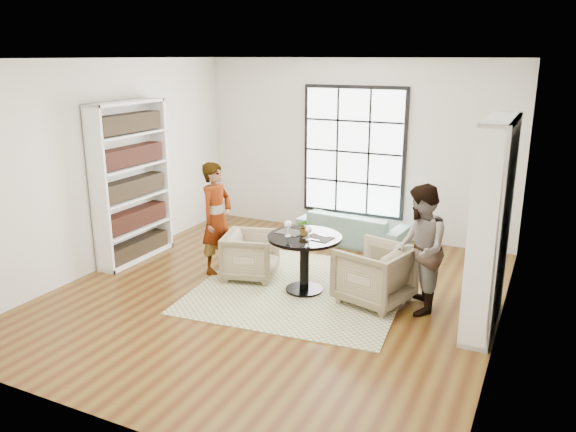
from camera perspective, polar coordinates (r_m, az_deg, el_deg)
The scene contains 16 objects.
ground at distance 7.47m, azimuth -1.31°, elevation -7.95°, with size 6.00×6.00×0.00m, color brown.
room_shell at distance 7.53m, azimuth 0.50°, elevation 2.35°, with size 6.00×6.01×6.00m.
rug at distance 7.64m, azimuth 1.29°, elevation -7.34°, with size 2.68×2.68×0.01m, color beige.
pedestal_table at distance 7.36m, azimuth 1.69°, elevation -3.62°, with size 0.97×0.97×0.78m.
sofa at distance 9.42m, azimuth 6.62°, elevation -1.18°, with size 1.83×0.71×0.53m, color slate.
armchair_left at distance 7.92m, azimuth -3.79°, elevation -4.01°, with size 0.70×0.72×0.66m, color tan.
armchair_right at distance 7.19m, azimuth 8.74°, elevation -5.85°, with size 0.81×0.83×0.76m, color tan.
person_left at distance 8.04m, azimuth -7.27°, elevation -0.23°, with size 0.59×0.38×1.61m, color gray.
person_right at distance 6.92m, azimuth 13.24°, elevation -3.33°, with size 0.77×0.60×1.58m, color gray.
placemat_left at distance 7.43m, azimuth 0.22°, elevation -1.67°, with size 0.34×0.26×0.01m, color #272522.
placemat_right at distance 7.21m, azimuth 3.14°, elevation -2.25°, with size 0.34×0.26×0.01m, color #272522.
cutlery_left at distance 7.43m, azimuth 0.22°, elevation -1.61°, with size 0.14×0.22×0.01m, color silver, non-canonical shape.
cutlery_right at distance 7.20m, azimuth 3.14°, elevation -2.20°, with size 0.14×0.22×0.01m, color silver, non-canonical shape.
wine_glass_left at distance 7.23m, azimuth -0.02°, elevation -0.92°, with size 0.10×0.10×0.22m.
wine_glass_right at distance 7.10m, azimuth 2.10°, elevation -1.43°, with size 0.08×0.08×0.18m.
flower_centerpiece at distance 7.29m, azimuth 1.74°, elevation -1.10°, with size 0.21×0.18×0.23m, color gray.
Camera 1 is at (3.12, -6.08, 3.03)m, focal length 35.00 mm.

